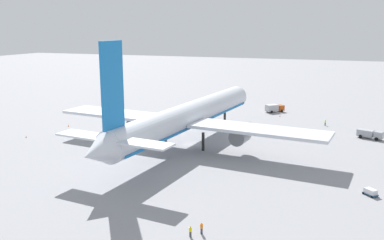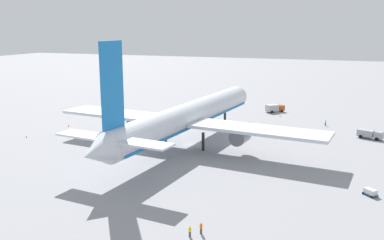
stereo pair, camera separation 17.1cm
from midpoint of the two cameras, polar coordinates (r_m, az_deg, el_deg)
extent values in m
plane|color=gray|center=(105.66, -0.33, -3.34)|extent=(600.00, 600.00, 0.00)
cylinder|color=silver|center=(103.86, -0.33, 0.67)|extent=(65.09, 13.39, 6.33)
cone|color=silver|center=(135.37, 6.44, 3.37)|extent=(5.71, 6.72, 6.20)
cone|color=silver|center=(74.94, -12.86, -4.31)|extent=(6.95, 6.67, 6.01)
cube|color=#1972BF|center=(76.57, -10.80, 4.61)|extent=(6.02, 1.15, 15.77)
cube|color=silver|center=(82.07, -14.30, -2.01)|extent=(5.57, 11.36, 0.36)
cube|color=silver|center=(74.46, -6.79, -3.17)|extent=(5.57, 11.36, 0.36)
cube|color=silver|center=(111.09, -9.74, 0.77)|extent=(12.36, 31.95, 0.70)
cylinder|color=slate|center=(109.73, -7.42, -0.56)|extent=(5.10, 4.50, 4.01)
cube|color=silver|center=(94.15, 8.97, -1.31)|extent=(12.36, 31.95, 0.70)
cylinder|color=slate|center=(97.08, 6.48, -2.18)|extent=(5.43, 4.30, 3.77)
cylinder|color=black|center=(125.14, 4.41, 0.17)|extent=(0.70, 0.70, 4.39)
cylinder|color=black|center=(104.75, -3.65, -2.26)|extent=(0.70, 0.70, 4.39)
cylinder|color=black|center=(100.07, 1.46, -2.94)|extent=(0.70, 0.70, 4.39)
cube|color=#1972BF|center=(104.23, -0.33, -0.26)|extent=(62.48, 12.79, 0.50)
cube|color=#BF4C14|center=(149.66, 11.82, 1.65)|extent=(3.10, 3.11, 1.83)
cube|color=#B2B2B7|center=(147.53, 10.72, 1.62)|extent=(4.61, 4.58, 2.24)
cube|color=black|center=(150.00, 12.04, 1.84)|extent=(1.47, 1.51, 0.81)
cylinder|color=black|center=(150.66, 11.47, 1.38)|extent=(0.85, 0.84, 0.90)
cylinder|color=black|center=(148.78, 12.03, 1.22)|extent=(0.85, 0.84, 0.90)
cylinder|color=black|center=(148.20, 10.16, 1.25)|extent=(0.85, 0.84, 0.90)
cylinder|color=black|center=(146.29, 10.71, 1.08)|extent=(0.85, 0.84, 0.90)
cube|color=#999EA5|center=(119.65, 23.93, -1.88)|extent=(2.58, 2.52, 1.80)
cube|color=#999EA5|center=(120.67, 22.37, -1.64)|extent=(3.31, 4.43, 1.75)
cube|color=black|center=(119.37, 24.26, -1.72)|extent=(1.63, 0.68, 0.79)
cylinder|color=black|center=(120.87, 23.96, -2.18)|extent=(0.60, 0.95, 0.90)
cylinder|color=black|center=(118.97, 23.66, -2.38)|extent=(0.60, 0.95, 0.90)
cylinder|color=black|center=(122.07, 22.13, -1.89)|extent=(0.60, 0.95, 0.90)
cylinder|color=black|center=(120.19, 21.81, -2.08)|extent=(0.60, 0.95, 0.90)
cube|color=#26598C|center=(80.90, 22.94, -9.20)|extent=(2.71, 2.74, 0.15)
cylinder|color=#333338|center=(79.99, 23.76, -9.52)|extent=(0.47, 0.49, 0.08)
cube|color=silver|center=(80.73, 22.97, -8.87)|extent=(2.34, 2.36, 0.84)
cylinder|color=black|center=(80.88, 23.77, -9.34)|extent=(0.36, 0.37, 0.40)
cylinder|color=black|center=(79.87, 23.10, -9.55)|extent=(0.36, 0.37, 0.40)
cylinder|color=black|center=(82.00, 22.78, -8.95)|extent=(0.36, 0.37, 0.40)
cylinder|color=black|center=(81.00, 22.11, -9.16)|extent=(0.36, 0.37, 0.40)
cylinder|color=navy|center=(131.80, 17.55, -0.54)|extent=(0.44, 0.44, 0.88)
cylinder|color=#B2F219|center=(131.64, 17.57, -0.21)|extent=(0.55, 0.55, 0.66)
sphere|color=tan|center=(131.55, 17.58, -0.02)|extent=(0.24, 0.24, 0.24)
cylinder|color=#3F3F47|center=(61.16, -0.30, -15.18)|extent=(0.41, 0.41, 0.82)
cylinder|color=yellow|center=(60.83, -0.30, -14.58)|extent=(0.52, 0.52, 0.61)
sphere|color=beige|center=(60.64, -0.30, -14.23)|extent=(0.22, 0.22, 0.22)
cylinder|color=#3F3F47|center=(61.95, 1.22, -14.78)|extent=(0.45, 0.45, 0.86)
cylinder|color=orange|center=(61.61, 1.23, -14.16)|extent=(0.56, 0.56, 0.64)
sphere|color=beige|center=(61.41, 1.23, -13.79)|extent=(0.23, 0.23, 0.23)
cone|color=orange|center=(129.78, -16.44, -0.74)|extent=(0.36, 0.36, 0.55)
cone|color=orange|center=(120.44, -21.58, -2.12)|extent=(0.36, 0.36, 0.55)
cone|color=orange|center=(141.02, 11.79, 0.54)|extent=(0.36, 0.36, 0.55)
camera|label=1|loc=(0.09, -90.05, -0.01)|focal=39.39mm
camera|label=2|loc=(0.09, 89.95, 0.01)|focal=39.39mm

